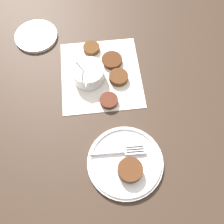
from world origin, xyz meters
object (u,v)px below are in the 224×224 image
at_px(fork, 124,150).
at_px(extra_saucer, 36,36).
at_px(serving_plate, 125,162).
at_px(fritter_on_plate, 130,170).
at_px(sauce_bowl, 88,75).

bearing_deg(fork, extra_saucer, -141.84).
bearing_deg(fork, serving_plate, 9.79).
bearing_deg(fritter_on_plate, extra_saucer, -143.86).
relative_size(sauce_bowl, serving_plate, 0.53).
distance_m(sauce_bowl, fork, 0.28).
height_order(fritter_on_plate, extra_saucer, fritter_on_plate).
relative_size(fritter_on_plate, fork, 0.42).
distance_m(fritter_on_plate, fork, 0.06).
xyz_separation_m(fritter_on_plate, extra_saucer, (-0.48, -0.35, -0.02)).
bearing_deg(extra_saucer, sauce_bowl, 49.93).
height_order(sauce_bowl, serving_plate, sauce_bowl).
distance_m(sauce_bowl, serving_plate, 0.30).
bearing_deg(fritter_on_plate, sauce_bowl, -154.97).
bearing_deg(fritter_on_plate, serving_plate, -153.93).
distance_m(serving_plate, fork, 0.03).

